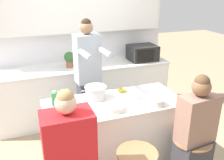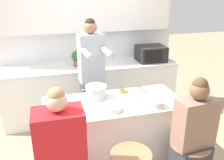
{
  "view_description": "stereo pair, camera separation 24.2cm",
  "coord_description": "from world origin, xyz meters",
  "px_view_note": "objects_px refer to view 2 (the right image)",
  "views": [
    {
      "loc": [
        -0.93,
        -2.45,
        2.21
      ],
      "look_at": [
        0.0,
        0.07,
        1.17
      ],
      "focal_mm": 40.0,
      "sensor_mm": 36.0,
      "label": 1
    },
    {
      "loc": [
        -0.7,
        -2.52,
        2.21
      ],
      "look_at": [
        0.0,
        0.07,
        1.17
      ],
      "focal_mm": 40.0,
      "sensor_mm": 36.0,
      "label": 2
    }
  ],
  "objects_px": {
    "fruit_bowl": "(113,108)",
    "banana_bunch": "(123,90)",
    "juice_carton": "(55,96)",
    "coffee_cup_far": "(60,116)",
    "microwave": "(151,53)",
    "person_seated_near": "(192,147)",
    "cooking_pot": "(96,92)",
    "kitchen_island": "(114,135)",
    "potted_plant": "(77,58)",
    "person_cooking": "(92,84)",
    "coffee_cup_near": "(136,96)"
  },
  "relations": [
    {
      "from": "person_cooking",
      "to": "banana_bunch",
      "type": "height_order",
      "value": "person_cooking"
    },
    {
      "from": "cooking_pot",
      "to": "banana_bunch",
      "type": "distance_m",
      "value": 0.38
    },
    {
      "from": "person_seated_near",
      "to": "coffee_cup_far",
      "type": "bearing_deg",
      "value": 156.19
    },
    {
      "from": "coffee_cup_far",
      "to": "cooking_pot",
      "type": "bearing_deg",
      "value": 42.09
    },
    {
      "from": "person_cooking",
      "to": "coffee_cup_near",
      "type": "height_order",
      "value": "person_cooking"
    },
    {
      "from": "person_seated_near",
      "to": "juice_carton",
      "type": "xyz_separation_m",
      "value": [
        -1.31,
        0.83,
        0.36
      ]
    },
    {
      "from": "fruit_bowl",
      "to": "potted_plant",
      "type": "height_order",
      "value": "potted_plant"
    },
    {
      "from": "person_cooking",
      "to": "coffee_cup_near",
      "type": "relative_size",
      "value": 15.47
    },
    {
      "from": "banana_bunch",
      "to": "person_seated_near",
      "type": "bearing_deg",
      "value": -63.18
    },
    {
      "from": "cooking_pot",
      "to": "fruit_bowl",
      "type": "relative_size",
      "value": 1.53
    },
    {
      "from": "microwave",
      "to": "potted_plant",
      "type": "bearing_deg",
      "value": 178.41
    },
    {
      "from": "person_cooking",
      "to": "microwave",
      "type": "xyz_separation_m",
      "value": [
        1.19,
        0.73,
        0.16
      ]
    },
    {
      "from": "person_cooking",
      "to": "cooking_pot",
      "type": "distance_m",
      "value": 0.5
    },
    {
      "from": "person_seated_near",
      "to": "banana_bunch",
      "type": "relative_size",
      "value": 8.71
    },
    {
      "from": "juice_carton",
      "to": "person_seated_near",
      "type": "bearing_deg",
      "value": -32.38
    },
    {
      "from": "kitchen_island",
      "to": "person_seated_near",
      "type": "height_order",
      "value": "person_seated_near"
    },
    {
      "from": "person_seated_near",
      "to": "juice_carton",
      "type": "bearing_deg",
      "value": 142.07
    },
    {
      "from": "person_cooking",
      "to": "coffee_cup_near",
      "type": "bearing_deg",
      "value": -63.19
    },
    {
      "from": "person_cooking",
      "to": "cooking_pot",
      "type": "relative_size",
      "value": 5.18
    },
    {
      "from": "kitchen_island",
      "to": "cooking_pot",
      "type": "xyz_separation_m",
      "value": [
        -0.17,
        0.17,
        0.53
      ]
    },
    {
      "from": "fruit_bowl",
      "to": "juice_carton",
      "type": "relative_size",
      "value": 1.32
    },
    {
      "from": "person_cooking",
      "to": "juice_carton",
      "type": "bearing_deg",
      "value": -141.57
    },
    {
      "from": "cooking_pot",
      "to": "coffee_cup_far",
      "type": "distance_m",
      "value": 0.62
    },
    {
      "from": "kitchen_island",
      "to": "fruit_bowl",
      "type": "height_order",
      "value": "fruit_bowl"
    },
    {
      "from": "banana_bunch",
      "to": "potted_plant",
      "type": "distance_m",
      "value": 1.27
    },
    {
      "from": "juice_carton",
      "to": "cooking_pot",
      "type": "bearing_deg",
      "value": 0.79
    },
    {
      "from": "fruit_bowl",
      "to": "banana_bunch",
      "type": "bearing_deg",
      "value": 59.05
    },
    {
      "from": "cooking_pot",
      "to": "banana_bunch",
      "type": "bearing_deg",
      "value": 10.85
    },
    {
      "from": "coffee_cup_near",
      "to": "juice_carton",
      "type": "distance_m",
      "value": 0.95
    },
    {
      "from": "microwave",
      "to": "potted_plant",
      "type": "xyz_separation_m",
      "value": [
        -1.3,
        0.04,
        0.01
      ]
    },
    {
      "from": "banana_bunch",
      "to": "microwave",
      "type": "height_order",
      "value": "microwave"
    },
    {
      "from": "fruit_bowl",
      "to": "juice_carton",
      "type": "height_order",
      "value": "juice_carton"
    },
    {
      "from": "person_cooking",
      "to": "microwave",
      "type": "relative_size",
      "value": 3.77
    },
    {
      "from": "banana_bunch",
      "to": "juice_carton",
      "type": "relative_size",
      "value": 0.93
    },
    {
      "from": "person_seated_near",
      "to": "cooking_pot",
      "type": "distance_m",
      "value": 1.23
    },
    {
      "from": "juice_carton",
      "to": "potted_plant",
      "type": "bearing_deg",
      "value": 71.42
    },
    {
      "from": "microwave",
      "to": "banana_bunch",
      "type": "bearing_deg",
      "value": -127.2
    },
    {
      "from": "juice_carton",
      "to": "coffee_cup_far",
      "type": "bearing_deg",
      "value": -86.33
    },
    {
      "from": "fruit_bowl",
      "to": "banana_bunch",
      "type": "relative_size",
      "value": 1.42
    },
    {
      "from": "fruit_bowl",
      "to": "coffee_cup_far",
      "type": "height_order",
      "value": "coffee_cup_far"
    },
    {
      "from": "banana_bunch",
      "to": "potted_plant",
      "type": "bearing_deg",
      "value": 109.79
    },
    {
      "from": "person_cooking",
      "to": "cooking_pot",
      "type": "height_order",
      "value": "person_cooking"
    },
    {
      "from": "kitchen_island",
      "to": "juice_carton",
      "type": "bearing_deg",
      "value": 165.62
    },
    {
      "from": "fruit_bowl",
      "to": "microwave",
      "type": "relative_size",
      "value": 0.48
    },
    {
      "from": "juice_carton",
      "to": "microwave",
      "type": "relative_size",
      "value": 0.36
    },
    {
      "from": "cooking_pot",
      "to": "potted_plant",
      "type": "distance_m",
      "value": 1.26
    },
    {
      "from": "person_seated_near",
      "to": "coffee_cup_far",
      "type": "relative_size",
      "value": 13.37
    },
    {
      "from": "person_cooking",
      "to": "coffee_cup_near",
      "type": "xyz_separation_m",
      "value": [
        0.4,
        -0.66,
        0.05
      ]
    },
    {
      "from": "kitchen_island",
      "to": "cooking_pot",
      "type": "bearing_deg",
      "value": 134.44
    },
    {
      "from": "microwave",
      "to": "coffee_cup_far",
      "type": "bearing_deg",
      "value": -136.1
    }
  ]
}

